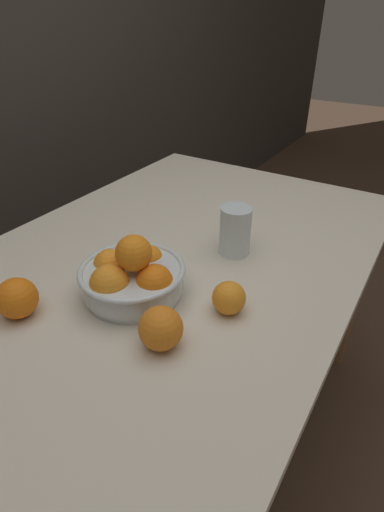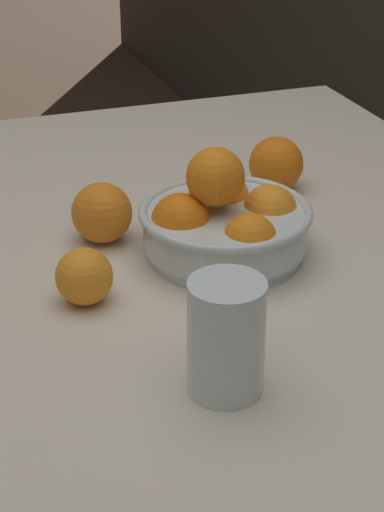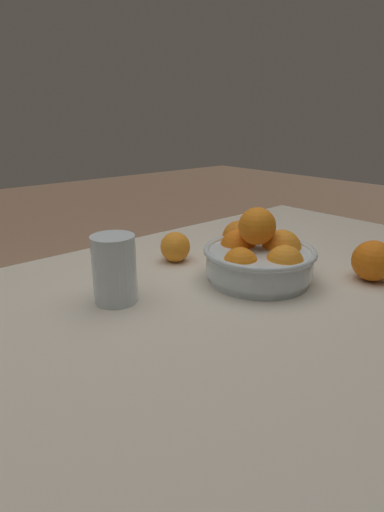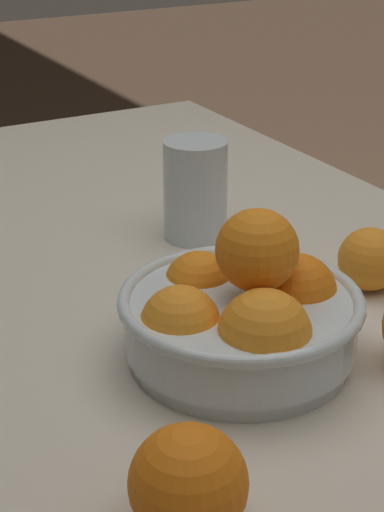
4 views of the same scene
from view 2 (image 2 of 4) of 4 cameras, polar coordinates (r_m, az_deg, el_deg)
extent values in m
cube|color=beige|center=(1.06, 5.72, -2.98)|extent=(1.50, 0.90, 0.03)
cylinder|color=#936B47|center=(1.93, 7.31, -0.15)|extent=(0.05, 0.05, 0.69)
cylinder|color=silver|center=(1.13, 2.20, 0.46)|extent=(0.20, 0.20, 0.02)
cylinder|color=silver|center=(1.12, 2.22, 1.89)|extent=(0.21, 0.21, 0.05)
torus|color=silver|center=(1.11, 2.25, 3.00)|extent=(0.23, 0.23, 0.01)
sphere|color=orange|center=(1.06, 3.88, 1.03)|extent=(0.07, 0.07, 0.07)
sphere|color=orange|center=(1.13, 5.20, 2.94)|extent=(0.07, 0.07, 0.07)
sphere|color=orange|center=(1.16, 1.76, 3.94)|extent=(0.08, 0.08, 0.08)
sphere|color=orange|center=(1.09, -0.76, 2.20)|extent=(0.08, 0.08, 0.08)
sphere|color=orange|center=(1.09, 1.57, 5.30)|extent=(0.08, 0.08, 0.08)
cylinder|color=#F4A314|center=(0.86, 2.27, -6.08)|extent=(0.07, 0.07, 0.10)
cylinder|color=silver|center=(0.85, 2.28, -5.45)|extent=(0.08, 0.08, 0.12)
sphere|color=orange|center=(1.32, 5.63, 6.13)|extent=(0.08, 0.08, 0.08)
sphere|color=orange|center=(1.16, -6.03, 2.88)|extent=(0.08, 0.08, 0.08)
sphere|color=orange|center=(1.02, -7.20, -1.36)|extent=(0.07, 0.07, 0.07)
camera|label=1|loc=(1.46, -26.16, 25.72)|focal=28.00mm
camera|label=3|loc=(0.94, 48.42, 5.57)|focal=28.00mm
camera|label=4|loc=(1.69, 7.66, 24.30)|focal=60.00mm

